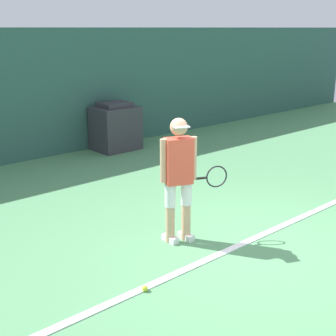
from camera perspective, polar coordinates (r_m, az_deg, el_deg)
ground_plane at (r=6.06m, az=10.49°, el=-9.93°), size 24.00×24.00×0.00m
back_wall at (r=10.21m, az=-16.01°, el=8.53°), size 24.00×0.10×2.70m
court_baseline at (r=6.19m, az=8.84°, el=-9.22°), size 21.60×0.10×0.01m
tennis_player at (r=5.92m, az=1.38°, el=-0.82°), size 0.85×0.44×1.64m
tennis_ball at (r=5.14m, az=-2.85°, el=-14.44°), size 0.07×0.07×0.07m
covered_chair at (r=10.75m, az=-6.42°, el=4.97°), size 0.97×0.79×1.09m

